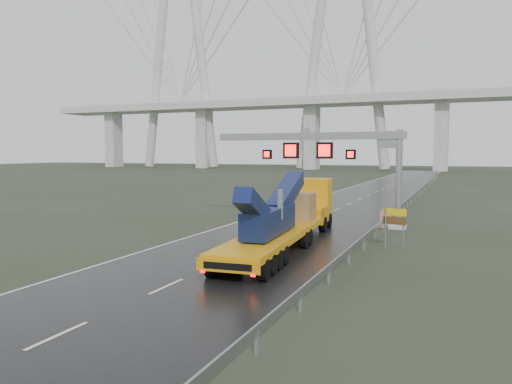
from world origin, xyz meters
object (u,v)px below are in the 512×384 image
at_px(sign_gantry, 334,152).
at_px(striped_barrier, 385,220).
at_px(exit_sign_pair, 395,220).
at_px(heavy_haul_truck, 292,215).

height_order(sign_gantry, striped_barrier, sign_gantry).
bearing_deg(sign_gantry, exit_sign_pair, -55.29).
distance_m(heavy_haul_truck, striped_barrier, 9.37).
distance_m(sign_gantry, exit_sign_pair, 10.49).
bearing_deg(striped_barrier, sign_gantry, -174.92).
relative_size(sign_gantry, heavy_haul_truck, 0.79).
height_order(heavy_haul_truck, exit_sign_pair, heavy_haul_truck).
bearing_deg(heavy_haul_truck, sign_gantry, 81.05).
relative_size(sign_gantry, striped_barrier, 12.25).
bearing_deg(striped_barrier, exit_sign_pair, -75.20).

